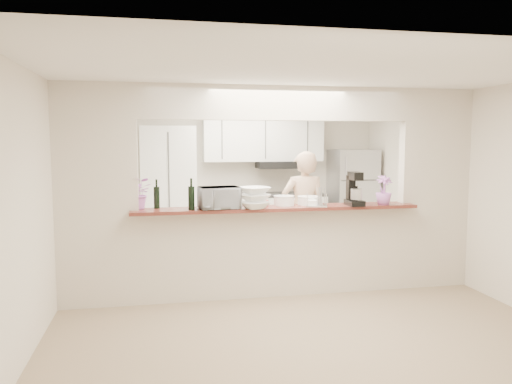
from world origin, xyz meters
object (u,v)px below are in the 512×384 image
object	(u,v)px
stand_mixer	(354,190)
person	(304,213)
toaster_oven	(219,198)
refrigerator	(352,197)

from	to	relation	value
stand_mixer	person	distance (m)	1.14
toaster_oven	stand_mixer	world-z (taller)	stand_mixer
toaster_oven	person	size ratio (longest dim) A/B	0.26
refrigerator	stand_mixer	world-z (taller)	refrigerator
refrigerator	toaster_oven	size ratio (longest dim) A/B	3.77
stand_mixer	person	xyz separation A→B (m)	(-0.32, 1.02, -0.42)
toaster_oven	refrigerator	bearing A→B (deg)	36.69
refrigerator	stand_mixer	size ratio (longest dim) A/B	4.20
refrigerator	person	size ratio (longest dim) A/B	1.00
stand_mixer	refrigerator	bearing A→B (deg)	68.02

